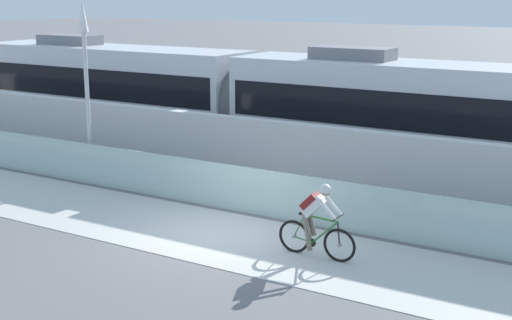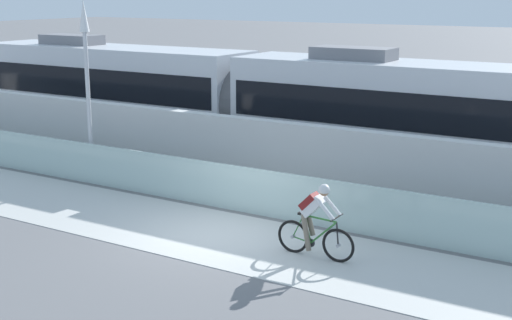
% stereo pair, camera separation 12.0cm
% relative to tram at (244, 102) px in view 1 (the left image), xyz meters
% --- Properties ---
extents(ground_plane, '(200.00, 200.00, 0.00)m').
position_rel_tram_xyz_m(ground_plane, '(3.53, -6.85, -1.89)').
color(ground_plane, slate).
extents(bike_path_deck, '(32.00, 3.20, 0.01)m').
position_rel_tram_xyz_m(bike_path_deck, '(3.53, -6.85, -1.89)').
color(bike_path_deck, beige).
rests_on(bike_path_deck, ground).
extents(glass_parapet, '(32.00, 0.05, 1.17)m').
position_rel_tram_xyz_m(glass_parapet, '(3.53, -5.00, -1.31)').
color(glass_parapet, '#ADC6C1').
rests_on(glass_parapet, ground).
extents(concrete_barrier_wall, '(32.00, 0.36, 2.03)m').
position_rel_tram_xyz_m(concrete_barrier_wall, '(3.53, -3.20, -0.88)').
color(concrete_barrier_wall, silver).
rests_on(concrete_barrier_wall, ground).
extents(tram_rail_near, '(32.00, 0.08, 0.01)m').
position_rel_tram_xyz_m(tram_rail_near, '(3.53, -0.72, -1.89)').
color(tram_rail_near, '#595654').
rests_on(tram_rail_near, ground).
extents(tram_rail_far, '(32.00, 0.08, 0.01)m').
position_rel_tram_xyz_m(tram_rail_far, '(3.53, 0.72, -1.89)').
color(tram_rail_far, '#595654').
rests_on(tram_rail_far, ground).
extents(tram, '(22.56, 2.54, 3.81)m').
position_rel_tram_xyz_m(tram, '(0.00, 0.00, 0.00)').
color(tram, silver).
rests_on(tram, ground).
extents(cyclist_on_bike, '(1.77, 0.58, 1.61)m').
position_rel_tram_xyz_m(cyclist_on_bike, '(6.07, -6.85, -1.09)').
color(cyclist_on_bike, black).
rests_on(cyclist_on_bike, ground).
extents(lamp_post_antenna, '(0.28, 0.28, 5.20)m').
position_rel_tram_xyz_m(lamp_post_antenna, '(-2.33, -4.70, 1.40)').
color(lamp_post_antenna, gray).
rests_on(lamp_post_antenna, ground).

